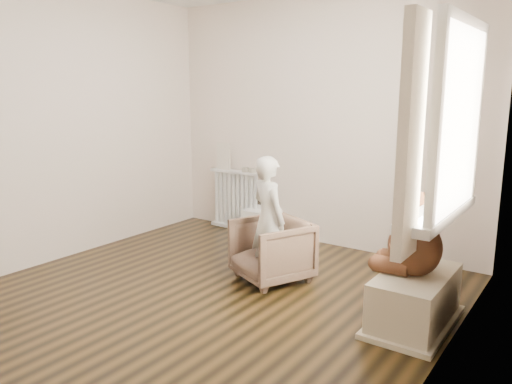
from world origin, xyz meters
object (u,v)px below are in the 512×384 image
Objects in this scene: radiator at (236,197)px; toy_vanity at (259,211)px; child at (269,219)px; teddy_bear at (416,233)px; plush_cat at (443,190)px; toy_bench at (415,298)px; armchair at (272,250)px.

radiator reaches higher than toy_vanity.
radiator is at bearing 175.16° from toy_vanity.
child reaches higher than teddy_bear.
toy_vanity is 0.49× the size of child.
teddy_bear is 2.32× the size of plush_cat.
plush_cat is at bearing -14.75° from teddy_bear.
toy_bench is 0.81m from plush_cat.
armchair is 1.62m from plush_cat.
toy_bench is at bearing 18.94° from armchair.
radiator is 2.81m from toy_bench.
plush_cat is (0.16, -0.03, 0.33)m from teddy_bear.
child is at bearing -52.09° from toy_vanity.
child is at bearing 176.36° from toy_bench.
armchair is 0.30m from child.
toy_vanity is 0.90× the size of teddy_bear.
child is 1.33× the size of toy_bench.
armchair is at bearing -65.23° from child.
toy_bench is (1.30, -0.13, -0.07)m from armchair.
child is 1.35m from toy_bench.
plush_cat reaches higher than child.
child is at bearing -65.23° from armchair.
plush_cat reaches higher than toy_bench.
child reaches higher than toy_vanity.
radiator is 1.20× the size of armchair.
teddy_bear is (2.14, -1.20, 0.40)m from toy_vanity.
plush_cat reaches higher than radiator.
toy_vanity is at bearing 151.01° from toy_bench.
toy_vanity is 2.08× the size of plush_cat.
toy_bench is (2.52, -1.23, -0.19)m from radiator.
radiator is at bearing 153.98° from toy_bench.
toy_bench is at bearing -26.02° from radiator.
plush_cat reaches higher than toy_vanity.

